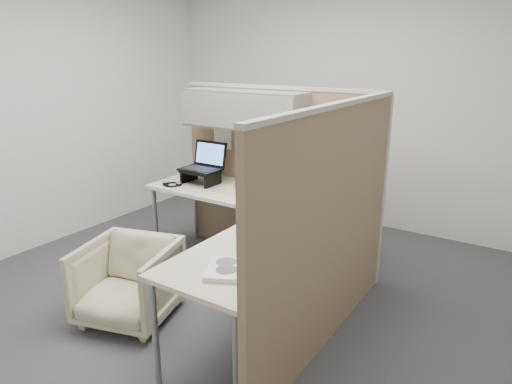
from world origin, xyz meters
The scene contains 20 objects.
ground centered at (0.00, 0.00, 0.00)m, with size 4.50×4.50×0.00m, color #38383D.
partition_back centered at (-0.22, 0.83, 1.10)m, with size 2.00×0.36×1.63m.
partition_right centered at (0.90, -0.07, 0.82)m, with size 0.07×2.03×1.63m.
desk centered at (0.12, 0.13, 0.69)m, with size 2.00×1.98×0.73m.
office_chair centered at (-0.44, -0.64, 0.33)m, with size 0.64×0.60×0.66m, color #C0BC98.
monitor_left centered at (0.08, 0.68, 1.00)m, with size 0.43×0.20×0.47m.
monitor_right centered at (0.61, 0.53, 1.00)m, with size 0.36×0.30×0.47m.
laptop_station centered at (-0.69, 0.55, 0.87)m, with size 0.36×0.31×0.38m.
keyboard centered at (0.17, 0.33, 0.74)m, with size 0.44×0.15×0.02m, color black.
mouse centered at (0.59, 0.25, 0.75)m, with size 0.11×0.07×0.04m, color black.
travel_mug centered at (0.38, 0.67, 0.81)m, with size 0.08×0.08×0.17m.
soda_can_green centered at (0.71, 0.23, 0.79)m, with size 0.07×0.07×0.12m, color #268C1E.
soda_can_silver centered at (0.57, 0.52, 0.79)m, with size 0.07×0.07×0.12m, color #268C1E.
sticky_note_d centered at (-0.11, 0.46, 0.73)m, with size 0.08×0.08×0.01m, color #ECED3E.
sticky_note_b centered at (0.07, 0.29, 0.73)m, with size 0.08×0.08×0.01m, color #ECED3E.
sticky_note_c centered at (-0.40, 0.57, 0.73)m, with size 0.08×0.08×0.01m, color #ECED3E.
sticky_note_a centered at (-0.30, 0.30, 0.73)m, with size 0.08×0.08×0.01m, color #ECED3E.
headphones centered at (-0.88, 0.32, 0.74)m, with size 0.19×0.19×0.03m.
paper_stack centered at (0.59, -0.79, 0.75)m, with size 0.32×0.35×0.03m.
desk_clock centered at (0.66, -0.32, 0.77)m, with size 0.07×0.09×0.08m.
Camera 1 is at (2.00, -2.65, 1.91)m, focal length 32.00 mm.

